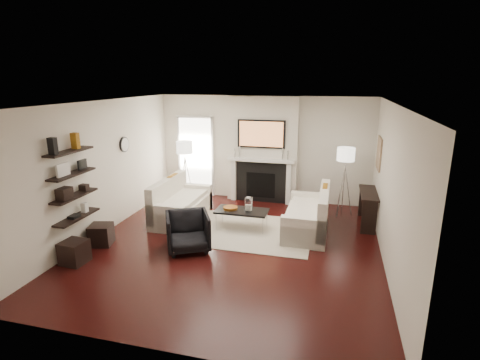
% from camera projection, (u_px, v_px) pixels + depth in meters
% --- Properties ---
extents(room_envelope, '(6.00, 6.00, 6.00)m').
position_uv_depth(room_envelope, '(232.00, 178.00, 6.87)').
color(room_envelope, black).
rests_on(room_envelope, ground).
extents(chimney_breast, '(1.80, 0.25, 2.70)m').
position_uv_depth(chimney_breast, '(262.00, 150.00, 9.55)').
color(chimney_breast, silver).
rests_on(chimney_breast, floor).
extents(fireplace_surround, '(1.30, 0.02, 1.04)m').
position_uv_depth(fireplace_surround, '(261.00, 182.00, 9.64)').
color(fireplace_surround, black).
rests_on(fireplace_surround, floor).
extents(firebox, '(0.75, 0.02, 0.65)m').
position_uv_depth(firebox, '(261.00, 185.00, 9.66)').
color(firebox, black).
rests_on(firebox, floor).
extents(mantel_pilaster_l, '(0.12, 0.08, 1.10)m').
position_uv_depth(mantel_pilaster_l, '(234.00, 180.00, 9.78)').
color(mantel_pilaster_l, white).
rests_on(mantel_pilaster_l, floor).
extents(mantel_pilaster_r, '(0.12, 0.08, 1.10)m').
position_uv_depth(mantel_pilaster_r, '(288.00, 184.00, 9.43)').
color(mantel_pilaster_r, white).
rests_on(mantel_pilaster_r, floor).
extents(mantel_shelf, '(1.70, 0.18, 0.07)m').
position_uv_depth(mantel_shelf, '(261.00, 160.00, 9.44)').
color(mantel_shelf, white).
rests_on(mantel_shelf, chimney_breast).
extents(tv_body, '(1.20, 0.06, 0.70)m').
position_uv_depth(tv_body, '(261.00, 134.00, 9.29)').
color(tv_body, black).
rests_on(tv_body, chimney_breast).
extents(tv_screen, '(1.10, 0.00, 0.62)m').
position_uv_depth(tv_screen, '(261.00, 134.00, 9.26)').
color(tv_screen, '#BF723F').
rests_on(tv_screen, tv_body).
extents(candlestick_l_tall, '(0.04, 0.04, 0.30)m').
position_uv_depth(candlestick_l_tall, '(240.00, 152.00, 9.53)').
color(candlestick_l_tall, silver).
rests_on(candlestick_l_tall, mantel_shelf).
extents(candlestick_l_short, '(0.04, 0.04, 0.24)m').
position_uv_depth(candlestick_l_short, '(235.00, 153.00, 9.57)').
color(candlestick_l_short, silver).
rests_on(candlestick_l_short, mantel_shelf).
extents(candlestick_r_tall, '(0.04, 0.04, 0.30)m').
position_uv_depth(candlestick_r_tall, '(283.00, 154.00, 9.27)').
color(candlestick_r_tall, silver).
rests_on(candlestick_r_tall, mantel_shelf).
extents(candlestick_r_short, '(0.04, 0.04, 0.24)m').
position_uv_depth(candlestick_r_short, '(288.00, 155.00, 9.24)').
color(candlestick_r_short, silver).
rests_on(candlestick_r_short, mantel_shelf).
extents(hallway_panel, '(0.90, 0.02, 2.10)m').
position_uv_depth(hallway_panel, '(196.00, 157.00, 10.18)').
color(hallway_panel, white).
rests_on(hallway_panel, floor).
extents(door_trim_l, '(0.06, 0.06, 2.16)m').
position_uv_depth(door_trim_l, '(179.00, 156.00, 10.27)').
color(door_trim_l, white).
rests_on(door_trim_l, floor).
extents(door_trim_r, '(0.06, 0.06, 2.16)m').
position_uv_depth(door_trim_r, '(213.00, 158.00, 10.04)').
color(door_trim_r, white).
rests_on(door_trim_r, floor).
extents(door_trim_top, '(1.02, 0.06, 0.06)m').
position_uv_depth(door_trim_top, '(195.00, 117.00, 9.87)').
color(door_trim_top, white).
rests_on(door_trim_top, wall_back).
extents(rug, '(2.60, 2.00, 0.01)m').
position_uv_depth(rug, '(249.00, 231.00, 7.88)').
color(rug, '#BFB29D').
rests_on(rug, floor).
extents(loveseat_left_base, '(0.85, 1.80, 0.42)m').
position_uv_depth(loveseat_left_base, '(182.00, 210.00, 8.53)').
color(loveseat_left_base, white).
rests_on(loveseat_left_base, floor).
extents(loveseat_left_back, '(0.18, 1.80, 0.80)m').
position_uv_depth(loveseat_left_back, '(168.00, 196.00, 8.53)').
color(loveseat_left_back, white).
rests_on(loveseat_left_back, floor).
extents(loveseat_left_arm_n, '(0.85, 0.18, 0.60)m').
position_uv_depth(loveseat_left_arm_n, '(166.00, 219.00, 7.75)').
color(loveseat_left_arm_n, white).
rests_on(loveseat_left_arm_n, floor).
extents(loveseat_left_arm_s, '(0.85, 0.18, 0.60)m').
position_uv_depth(loveseat_left_arm_s, '(195.00, 196.00, 9.26)').
color(loveseat_left_arm_s, white).
rests_on(loveseat_left_arm_s, floor).
extents(loveseat_left_cushion, '(0.63, 1.44, 0.10)m').
position_uv_depth(loveseat_left_cushion, '(184.00, 199.00, 8.45)').
color(loveseat_left_cushion, white).
rests_on(loveseat_left_cushion, loveseat_left_base).
extents(pillow_left_orange, '(0.10, 0.42, 0.42)m').
position_uv_depth(pillow_left_orange, '(173.00, 184.00, 8.75)').
color(pillow_left_orange, '#935D12').
rests_on(pillow_left_orange, loveseat_left_cushion).
extents(pillow_left_charcoal, '(0.10, 0.40, 0.40)m').
position_uv_depth(pillow_left_charcoal, '(161.00, 191.00, 8.19)').
color(pillow_left_charcoal, black).
rests_on(pillow_left_charcoal, loveseat_left_cushion).
extents(loveseat_right_base, '(0.85, 1.80, 0.42)m').
position_uv_depth(loveseat_right_base, '(306.00, 222.00, 7.84)').
color(loveseat_right_base, white).
rests_on(loveseat_right_base, floor).
extents(loveseat_right_back, '(0.18, 1.80, 0.80)m').
position_uv_depth(loveseat_right_back, '(323.00, 209.00, 7.68)').
color(loveseat_right_back, white).
rests_on(loveseat_right_back, floor).
extents(loveseat_right_arm_n, '(0.85, 0.18, 0.60)m').
position_uv_depth(loveseat_right_arm_n, '(303.00, 233.00, 7.06)').
color(loveseat_right_arm_n, white).
rests_on(loveseat_right_arm_n, floor).
extents(loveseat_right_arm_s, '(0.85, 0.18, 0.60)m').
position_uv_depth(loveseat_right_arm_s, '(309.00, 205.00, 8.57)').
color(loveseat_right_arm_s, white).
rests_on(loveseat_right_arm_s, floor).
extents(loveseat_right_cushion, '(0.63, 1.44, 0.10)m').
position_uv_depth(loveseat_right_cushion, '(304.00, 210.00, 7.78)').
color(loveseat_right_cushion, white).
rests_on(loveseat_right_cushion, loveseat_right_base).
extents(pillow_right_orange, '(0.10, 0.42, 0.42)m').
position_uv_depth(pillow_right_orange, '(325.00, 195.00, 7.90)').
color(pillow_right_orange, '#935D12').
rests_on(pillow_right_orange, loveseat_right_cushion).
extents(pillow_right_charcoal, '(0.10, 0.40, 0.40)m').
position_uv_depth(pillow_right_charcoal, '(323.00, 205.00, 7.34)').
color(pillow_right_charcoal, black).
rests_on(pillow_right_charcoal, loveseat_right_cushion).
extents(coffee_table, '(1.10, 0.55, 0.04)m').
position_uv_depth(coffee_table, '(242.00, 211.00, 7.92)').
color(coffee_table, black).
rests_on(coffee_table, floor).
extents(coffee_leg_nw, '(0.02, 0.02, 0.38)m').
position_uv_depth(coffee_leg_nw, '(216.00, 222.00, 7.89)').
color(coffee_leg_nw, silver).
rests_on(coffee_leg_nw, floor).
extents(coffee_leg_ne, '(0.02, 0.02, 0.38)m').
position_uv_depth(coffee_leg_ne, '(263.00, 226.00, 7.65)').
color(coffee_leg_ne, silver).
rests_on(coffee_leg_ne, floor).
extents(coffee_leg_sw, '(0.02, 0.02, 0.38)m').
position_uv_depth(coffee_leg_sw, '(222.00, 215.00, 8.30)').
color(coffee_leg_sw, silver).
rests_on(coffee_leg_sw, floor).
extents(coffee_leg_se, '(0.02, 0.02, 0.38)m').
position_uv_depth(coffee_leg_se, '(267.00, 219.00, 8.06)').
color(coffee_leg_se, silver).
rests_on(coffee_leg_se, floor).
extents(hurricane_glass, '(0.17, 0.17, 0.30)m').
position_uv_depth(hurricane_glass, '(249.00, 204.00, 7.84)').
color(hurricane_glass, white).
rests_on(hurricane_glass, coffee_table).
extents(hurricane_candle, '(0.09, 0.09, 0.13)m').
position_uv_depth(hurricane_candle, '(249.00, 207.00, 7.86)').
color(hurricane_candle, white).
rests_on(hurricane_candle, coffee_table).
extents(copper_bowl, '(0.31, 0.31, 0.05)m').
position_uv_depth(copper_bowl, '(230.00, 208.00, 7.97)').
color(copper_bowl, '#9D561A').
rests_on(copper_bowl, coffee_table).
extents(armchair, '(1.01, 0.99, 0.79)m').
position_uv_depth(armchair, '(188.00, 230.00, 6.95)').
color(armchair, black).
rests_on(armchair, floor).
extents(lamp_left_post, '(0.02, 0.02, 1.20)m').
position_uv_depth(lamp_left_post, '(186.00, 180.00, 9.57)').
color(lamp_left_post, silver).
rests_on(lamp_left_post, floor).
extents(lamp_left_shade, '(0.40, 0.40, 0.30)m').
position_uv_depth(lamp_left_shade, '(184.00, 147.00, 9.35)').
color(lamp_left_shade, white).
rests_on(lamp_left_shade, lamp_left_post).
extents(lamp_left_leg_a, '(0.25, 0.02, 1.23)m').
position_uv_depth(lamp_left_leg_a, '(190.00, 180.00, 9.54)').
color(lamp_left_leg_a, silver).
rests_on(lamp_left_leg_a, floor).
extents(lamp_left_leg_b, '(0.14, 0.22, 1.23)m').
position_uv_depth(lamp_left_leg_b, '(185.00, 179.00, 9.67)').
color(lamp_left_leg_b, silver).
rests_on(lamp_left_leg_b, floor).
extents(lamp_left_leg_c, '(0.14, 0.22, 1.23)m').
position_uv_depth(lamp_left_leg_c, '(182.00, 181.00, 9.49)').
color(lamp_left_leg_c, silver).
rests_on(lamp_left_leg_c, floor).
extents(lamp_right_post, '(0.02, 0.02, 1.20)m').
position_uv_depth(lamp_right_post, '(343.00, 190.00, 8.71)').
color(lamp_right_post, silver).
rests_on(lamp_right_post, floor).
extents(lamp_right_shade, '(0.40, 0.40, 0.30)m').
position_uv_depth(lamp_right_shade, '(346.00, 154.00, 8.49)').
color(lamp_right_shade, white).
rests_on(lamp_right_shade, lamp_right_post).
extents(lamp_right_leg_a, '(0.25, 0.02, 1.23)m').
position_uv_depth(lamp_right_leg_a, '(348.00, 190.00, 8.68)').
color(lamp_right_leg_a, silver).
rests_on(lamp_right_leg_a, floor).
extents(lamp_right_leg_b, '(0.14, 0.22, 1.23)m').
position_uv_depth(lamp_right_leg_b, '(341.00, 189.00, 8.81)').
color(lamp_right_leg_b, silver).
rests_on(lamp_right_leg_b, floor).
extents(lamp_right_leg_c, '(0.14, 0.22, 1.23)m').
position_uv_depth(lamp_right_leg_c, '(341.00, 191.00, 8.63)').
color(lamp_right_leg_c, silver).
rests_on(lamp_right_leg_c, floor).
extents(console_top, '(0.35, 1.20, 0.04)m').
position_uv_depth(console_top, '(369.00, 193.00, 8.06)').
color(console_top, black).
rests_on(console_top, floor).
extents(console_leg_n, '(0.30, 0.04, 0.71)m').
position_uv_depth(console_leg_n, '(369.00, 218.00, 7.65)').
color(console_leg_n, black).
rests_on(console_leg_n, floor).
extents(console_leg_s, '(0.30, 0.04, 0.71)m').
position_uv_depth(console_leg_s, '(366.00, 201.00, 8.67)').
color(console_leg_s, black).
rests_on(console_leg_s, floor).
extents(wall_art, '(0.03, 0.70, 0.70)m').
position_uv_depth(wall_art, '(379.00, 153.00, 8.07)').
color(wall_art, '#98744C').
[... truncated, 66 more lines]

